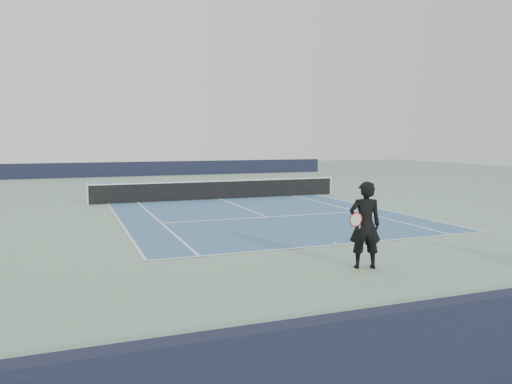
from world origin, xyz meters
name	(u,v)px	position (x,y,z in m)	size (l,w,h in m)	color
ground	(220,199)	(0.00, 0.00, 0.00)	(80.00, 80.00, 0.00)	gray
court_surface	(220,199)	(0.00, 0.00, 0.01)	(10.97, 23.77, 0.01)	#3A6489
tennis_net	(220,189)	(0.00, 0.00, 0.50)	(12.90, 0.10, 1.07)	silver
windscreen_far	(159,169)	(0.00, 17.88, 0.60)	(30.00, 0.25, 1.20)	black
tennis_player	(365,225)	(-0.76, -14.36, 1.03)	(0.91, 0.77, 2.06)	black
tennis_ball	(362,271)	(-1.04, -14.71, 0.03)	(0.07, 0.07, 0.07)	yellow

